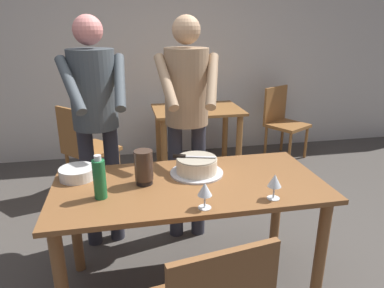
% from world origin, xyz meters
% --- Properties ---
extents(ground_plane, '(14.00, 14.00, 0.00)m').
position_xyz_m(ground_plane, '(0.00, 0.00, 0.00)').
color(ground_plane, '#4C4742').
extents(back_wall, '(10.00, 0.12, 2.70)m').
position_xyz_m(back_wall, '(0.00, 2.64, 1.35)').
color(back_wall, silver).
rests_on(back_wall, ground_plane).
extents(main_dining_table, '(1.62, 0.77, 0.75)m').
position_xyz_m(main_dining_table, '(0.00, 0.00, 0.63)').
color(main_dining_table, brown).
rests_on(main_dining_table, ground_plane).
extents(cake_on_platter, '(0.34, 0.34, 0.11)m').
position_xyz_m(cake_on_platter, '(0.07, 0.13, 0.80)').
color(cake_on_platter, silver).
rests_on(cake_on_platter, main_dining_table).
extents(cake_knife, '(0.27, 0.10, 0.02)m').
position_xyz_m(cake_knife, '(0.00, 0.15, 0.87)').
color(cake_knife, silver).
rests_on(cake_knife, cake_on_platter).
extents(plate_stack, '(0.22, 0.22, 0.07)m').
position_xyz_m(plate_stack, '(-0.67, 0.20, 0.79)').
color(plate_stack, white).
rests_on(plate_stack, main_dining_table).
extents(wine_glass_near, '(0.08, 0.08, 0.14)m').
position_xyz_m(wine_glass_near, '(0.41, -0.29, 0.85)').
color(wine_glass_near, silver).
rests_on(wine_glass_near, main_dining_table).
extents(wine_glass_far, '(0.08, 0.08, 0.14)m').
position_xyz_m(wine_glass_far, '(0.02, -0.31, 0.85)').
color(wine_glass_far, silver).
rests_on(wine_glass_far, main_dining_table).
extents(water_bottle, '(0.07, 0.07, 0.25)m').
position_xyz_m(water_bottle, '(-0.51, -0.09, 0.86)').
color(water_bottle, '#1E6B38').
rests_on(water_bottle, main_dining_table).
extents(hurricane_lamp, '(0.11, 0.11, 0.21)m').
position_xyz_m(hurricane_lamp, '(-0.27, 0.04, 0.86)').
color(hurricane_lamp, black).
rests_on(hurricane_lamp, main_dining_table).
extents(person_cutting_cake, '(0.47, 0.56, 1.72)m').
position_xyz_m(person_cutting_cake, '(0.10, 0.60, 1.08)').
color(person_cutting_cake, '#2D2D38').
rests_on(person_cutting_cake, ground_plane).
extents(person_standing_beside, '(0.46, 0.57, 1.72)m').
position_xyz_m(person_standing_beside, '(-0.56, 0.63, 1.08)').
color(person_standing_beside, '#2D2D38').
rests_on(person_standing_beside, ground_plane).
extents(background_table, '(1.00, 0.70, 0.74)m').
position_xyz_m(background_table, '(0.47, 1.94, 0.58)').
color(background_table, '#9E6633').
rests_on(background_table, ground_plane).
extents(background_chair_0, '(0.62, 0.62, 0.90)m').
position_xyz_m(background_chair_0, '(-0.76, 1.59, 0.49)').
color(background_chair_0, '#9E6633').
rests_on(background_chair_0, ground_plane).
extents(background_chair_2, '(0.60, 0.60, 0.90)m').
position_xyz_m(background_chair_2, '(1.63, 2.15, 0.49)').
color(background_chair_2, '#9E6633').
rests_on(background_chair_2, ground_plane).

